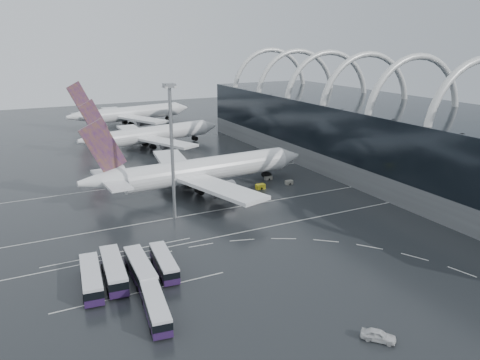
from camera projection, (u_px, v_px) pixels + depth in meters
name	position (u px, v px, depth m)	size (l,w,h in m)	color
ground	(234.00, 229.00, 98.08)	(420.00, 420.00, 0.00)	black
terminal	(391.00, 135.00, 138.36)	(42.00, 160.00, 34.90)	#5D6063
lane_marking_near	(239.00, 233.00, 96.37)	(120.00, 0.25, 0.01)	beige
lane_marking_mid	(212.00, 211.00, 108.32)	(120.00, 0.25, 0.01)	beige
lane_marking_far	(172.00, 180.00, 132.24)	(120.00, 0.25, 0.01)	beige
bus_bay_line_south	(143.00, 292.00, 74.07)	(28.00, 0.25, 0.01)	beige
bus_bay_line_north	(120.00, 252.00, 87.74)	(28.00, 0.25, 0.01)	beige
airliner_main	(198.00, 171.00, 121.33)	(62.77, 54.97, 21.26)	white
airliner_gate_b	(151.00, 135.00, 169.21)	(55.58, 49.17, 19.40)	white
airliner_gate_c	(130.00, 114.00, 212.59)	(59.44, 53.93, 21.28)	white
bus_row_near_a	(91.00, 278.00, 74.61)	(4.34, 13.34, 3.22)	#28123B
bus_row_near_b	(114.00, 270.00, 77.16)	(4.32, 13.86, 3.36)	#28123B
bus_row_near_c	(140.00, 269.00, 77.73)	(3.53, 13.16, 3.21)	#28123B
bus_row_near_d	(164.00, 262.00, 80.16)	(3.80, 12.20, 2.95)	#28123B
bus_row_far_b	(155.00, 307.00, 66.91)	(4.26, 12.39, 2.99)	#28123B
van_curve_b	(378.00, 335.00, 61.90)	(1.85, 4.59, 1.56)	silver
floodlight_mast	(171.00, 136.00, 98.77)	(2.27, 2.27, 29.58)	gray
gse_cart_belly_a	(260.00, 187.00, 124.18)	(2.43, 1.44, 1.33)	gold
gse_cart_belly_b	(268.00, 178.00, 132.42)	(2.06, 1.22, 1.12)	slate
gse_cart_belly_d	(289.00, 182.00, 128.10)	(2.02, 1.19, 1.10)	slate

